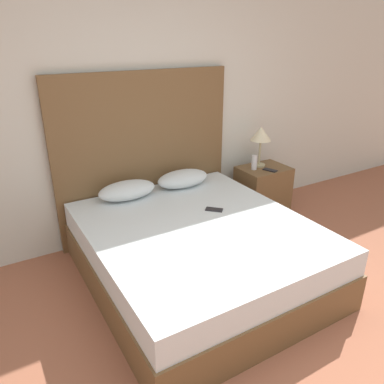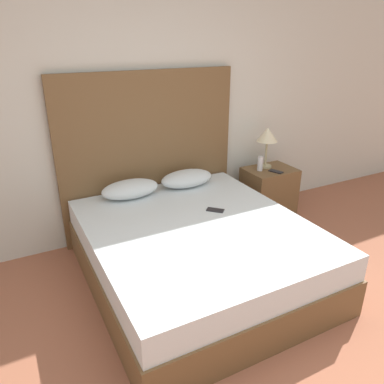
{
  "view_description": "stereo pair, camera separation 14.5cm",
  "coord_description": "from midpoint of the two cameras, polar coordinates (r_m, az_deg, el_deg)",
  "views": [
    {
      "loc": [
        -1.44,
        -0.93,
        1.95
      ],
      "look_at": [
        -0.03,
        1.46,
        0.77
      ],
      "focal_mm": 35.0,
      "sensor_mm": 36.0,
      "label": 1
    },
    {
      "loc": [
        -1.31,
        -1.0,
        1.95
      ],
      "look_at": [
        -0.03,
        1.46,
        0.77
      ],
      "focal_mm": 35.0,
      "sensor_mm": 36.0,
      "label": 2
    }
  ],
  "objects": [
    {
      "name": "bed",
      "position": [
        3.17,
        -0.41,
        -9.17
      ],
      "size": [
        1.72,
        1.96,
        0.52
      ],
      "color": "brown",
      "rests_on": "ground_plane"
    },
    {
      "name": "phone_on_nightstand",
      "position": [
        4.17,
        10.83,
        3.3
      ],
      "size": [
        0.12,
        0.17,
        0.01
      ],
      "color": "black",
      "rests_on": "nightstand"
    },
    {
      "name": "wall_back",
      "position": [
        3.72,
        -8.75,
        13.5
      ],
      "size": [
        10.0,
        0.06,
        2.7
      ],
      "color": "silver",
      "rests_on": "ground_plane"
    },
    {
      "name": "pillow_left",
      "position": [
        3.54,
        -11.01,
        0.25
      ],
      "size": [
        0.54,
        0.3,
        0.16
      ],
      "color": "silver",
      "rests_on": "bed"
    },
    {
      "name": "nightstand",
      "position": [
        4.35,
        9.73,
        0.15
      ],
      "size": [
        0.54,
        0.41,
        0.57
      ],
      "color": "brown",
      "rests_on": "ground_plane"
    },
    {
      "name": "pillow_right",
      "position": [
        3.76,
        -2.51,
        2.05
      ],
      "size": [
        0.54,
        0.3,
        0.16
      ],
      "color": "silver",
      "rests_on": "bed"
    },
    {
      "name": "phone_on_bed",
      "position": [
        3.28,
        2.13,
        -2.7
      ],
      "size": [
        0.16,
        0.16,
        0.01
      ],
      "color": "#232328",
      "rests_on": "bed"
    },
    {
      "name": "toiletry_bottle",
      "position": [
        4.15,
        8.48,
        4.47
      ],
      "size": [
        0.06,
        0.06,
        0.16
      ],
      "color": "silver",
      "rests_on": "nightstand"
    },
    {
      "name": "table_lamp",
      "position": [
        4.2,
        9.47,
        8.49
      ],
      "size": [
        0.23,
        0.23,
        0.45
      ],
      "color": "tan",
      "rests_on": "nightstand"
    },
    {
      "name": "headboard",
      "position": [
        3.76,
        -8.2,
        5.36
      ],
      "size": [
        1.81,
        0.05,
        1.64
      ],
      "color": "brown",
      "rests_on": "ground_plane"
    }
  ]
}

